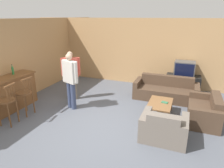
{
  "coord_description": "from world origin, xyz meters",
  "views": [
    {
      "loc": [
        1.82,
        -4.04,
        2.68
      ],
      "look_at": [
        -0.1,
        0.93,
        0.85
      ],
      "focal_mm": 32.0,
      "sensor_mm": 36.0,
      "label": 1
    }
  ],
  "objects_px": {
    "loveseat_right": "(205,111)",
    "tv": "(184,69)",
    "bottle": "(13,70)",
    "bar_chair_mid": "(25,95)",
    "book_on_table": "(165,102)",
    "couch_far": "(166,91)",
    "person_by_counter": "(70,79)",
    "armchair_near": "(164,129)",
    "coffee_table": "(160,105)",
    "bar_chair_near": "(7,103)",
    "tv_unit": "(183,84)",
    "person_by_window": "(71,73)"
  },
  "relations": [
    {
      "from": "loveseat_right",
      "to": "tv",
      "type": "xyz_separation_m",
      "value": [
        -0.66,
        2.06,
        0.61
      ]
    },
    {
      "from": "couch_far",
      "to": "tv_unit",
      "type": "relative_size",
      "value": 1.72
    },
    {
      "from": "coffee_table",
      "to": "tv_unit",
      "type": "relative_size",
      "value": 0.82
    },
    {
      "from": "bar_chair_mid",
      "to": "couch_far",
      "type": "distance_m",
      "value": 4.4
    },
    {
      "from": "armchair_near",
      "to": "book_on_table",
      "type": "distance_m",
      "value": 1.21
    },
    {
      "from": "loveseat_right",
      "to": "bottle",
      "type": "bearing_deg",
      "value": -169.2
    },
    {
      "from": "coffee_table",
      "to": "bar_chair_near",
      "type": "bearing_deg",
      "value": -152.13
    },
    {
      "from": "couch_far",
      "to": "person_by_counter",
      "type": "relative_size",
      "value": 1.23
    },
    {
      "from": "tv_unit",
      "to": "bottle",
      "type": "distance_m",
      "value": 5.76
    },
    {
      "from": "person_by_window",
      "to": "loveseat_right",
      "type": "bearing_deg",
      "value": -0.0
    },
    {
      "from": "book_on_table",
      "to": "bar_chair_mid",
      "type": "bearing_deg",
      "value": -159.95
    },
    {
      "from": "armchair_near",
      "to": "tv",
      "type": "relative_size",
      "value": 1.45
    },
    {
      "from": "person_by_counter",
      "to": "tv_unit",
      "type": "bearing_deg",
      "value": 41.03
    },
    {
      "from": "loveseat_right",
      "to": "book_on_table",
      "type": "relative_size",
      "value": 7.13
    },
    {
      "from": "bar_chair_near",
      "to": "couch_far",
      "type": "distance_m",
      "value": 4.77
    },
    {
      "from": "bar_chair_near",
      "to": "loveseat_right",
      "type": "distance_m",
      "value": 5.14
    },
    {
      "from": "armchair_near",
      "to": "person_by_counter",
      "type": "bearing_deg",
      "value": 166.48
    },
    {
      "from": "tv",
      "to": "bar_chair_near",
      "type": "bearing_deg",
      "value": -134.86
    },
    {
      "from": "loveseat_right",
      "to": "bar_chair_near",
      "type": "bearing_deg",
      "value": -156.92
    },
    {
      "from": "coffee_table",
      "to": "bottle",
      "type": "distance_m",
      "value": 4.44
    },
    {
      "from": "armchair_near",
      "to": "person_by_counter",
      "type": "height_order",
      "value": "person_by_counter"
    },
    {
      "from": "couch_far",
      "to": "book_on_table",
      "type": "relative_size",
      "value": 10.75
    },
    {
      "from": "bar_chair_mid",
      "to": "tv",
      "type": "bearing_deg",
      "value": 40.65
    },
    {
      "from": "bar_chair_near",
      "to": "tv",
      "type": "relative_size",
      "value": 1.57
    },
    {
      "from": "bar_chair_near",
      "to": "loveseat_right",
      "type": "height_order",
      "value": "bar_chair_near"
    },
    {
      "from": "coffee_table",
      "to": "bottle",
      "type": "bearing_deg",
      "value": -168.04
    },
    {
      "from": "bar_chair_mid",
      "to": "coffee_table",
      "type": "xyz_separation_m",
      "value": [
        3.55,
        1.28,
        -0.26
      ]
    },
    {
      "from": "couch_far",
      "to": "person_by_counter",
      "type": "distance_m",
      "value": 3.18
    },
    {
      "from": "tv",
      "to": "bottle",
      "type": "distance_m",
      "value": 5.7
    },
    {
      "from": "bar_chair_mid",
      "to": "tv_unit",
      "type": "height_order",
      "value": "bar_chair_mid"
    },
    {
      "from": "armchair_near",
      "to": "coffee_table",
      "type": "relative_size",
      "value": 1.04
    },
    {
      "from": "person_by_window",
      "to": "armchair_near",
      "type": "bearing_deg",
      "value": -21.98
    },
    {
      "from": "book_on_table",
      "to": "tv_unit",
      "type": "bearing_deg",
      "value": 79.75
    },
    {
      "from": "bar_chair_mid",
      "to": "book_on_table",
      "type": "xyz_separation_m",
      "value": [
        3.67,
        1.34,
        -0.2
      ]
    },
    {
      "from": "tv_unit",
      "to": "bottle",
      "type": "relative_size",
      "value": 3.86
    },
    {
      "from": "coffee_table",
      "to": "tv_unit",
      "type": "bearing_deg",
      "value": 77.07
    },
    {
      "from": "tv_unit",
      "to": "armchair_near",
      "type": "bearing_deg",
      "value": -94.34
    },
    {
      "from": "armchair_near",
      "to": "tv_unit",
      "type": "bearing_deg",
      "value": 85.66
    },
    {
      "from": "bar_chair_near",
      "to": "coffee_table",
      "type": "distance_m",
      "value": 4.02
    },
    {
      "from": "tv_unit",
      "to": "tv",
      "type": "relative_size",
      "value": 1.71
    },
    {
      "from": "bottle",
      "to": "book_on_table",
      "type": "bearing_deg",
      "value": 12.32
    },
    {
      "from": "bar_chair_mid",
      "to": "person_by_window",
      "type": "height_order",
      "value": "person_by_window"
    },
    {
      "from": "tv",
      "to": "person_by_window",
      "type": "height_order",
      "value": "person_by_window"
    },
    {
      "from": "loveseat_right",
      "to": "person_by_counter",
      "type": "height_order",
      "value": "person_by_counter"
    },
    {
      "from": "book_on_table",
      "to": "person_by_counter",
      "type": "xyz_separation_m",
      "value": [
        -2.68,
        -0.52,
        0.54
      ]
    },
    {
      "from": "loveseat_right",
      "to": "tv_unit",
      "type": "distance_m",
      "value": 2.17
    },
    {
      "from": "armchair_near",
      "to": "loveseat_right",
      "type": "height_order",
      "value": "armchair_near"
    },
    {
      "from": "bar_chair_mid",
      "to": "bottle",
      "type": "distance_m",
      "value": 0.99
    },
    {
      "from": "coffee_table",
      "to": "tv",
      "type": "height_order",
      "value": "tv"
    },
    {
      "from": "bottle",
      "to": "tv",
      "type": "bearing_deg",
      "value": 33.01
    }
  ]
}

